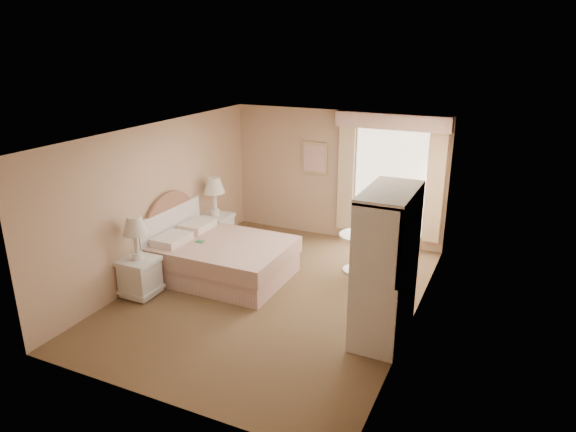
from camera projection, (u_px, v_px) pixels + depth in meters
The scene contains 9 objects.
room at pixel (273, 218), 7.53m from camera, with size 4.21×5.51×2.51m.
window at pixel (389, 178), 9.36m from camera, with size 2.05×0.22×2.51m.
framed_art at pixel (314, 158), 9.94m from camera, with size 0.52×0.04×0.62m.
bed at pixel (219, 256), 8.45m from camera, with size 2.11×1.63×1.44m.
nightstand_near at pixel (139, 267), 7.75m from camera, with size 0.52×0.52×1.26m.
nightstand_far at pixel (216, 222), 9.59m from camera, with size 0.55×0.55×1.33m.
round_table at pixel (357, 246), 8.60m from camera, with size 0.63×0.63×0.66m.
cafe_chair at pixel (392, 228), 9.03m from camera, with size 0.60×0.60×1.00m.
armoire at pixel (386, 277), 6.59m from camera, with size 0.60×1.21×2.01m.
Camera 1 is at (3.18, -6.37, 3.72)m, focal length 32.00 mm.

